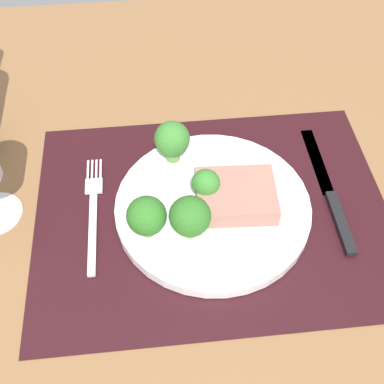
% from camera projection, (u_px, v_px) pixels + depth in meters
% --- Properties ---
extents(ground_plane, '(1.40, 1.10, 0.03)m').
position_uv_depth(ground_plane, '(212.00, 219.00, 0.68)').
color(ground_plane, brown).
extents(placemat, '(0.47, 0.36, 0.00)m').
position_uv_depth(placemat, '(212.00, 212.00, 0.67)').
color(placemat, black).
rests_on(placemat, ground_plane).
extents(plate, '(0.26, 0.26, 0.02)m').
position_uv_depth(plate, '(213.00, 207.00, 0.66)').
color(plate, white).
rests_on(plate, placemat).
extents(steak, '(0.11, 0.09, 0.03)m').
position_uv_depth(steak, '(236.00, 196.00, 0.65)').
color(steak, '#9E6B5B').
rests_on(steak, plate).
extents(broccoli_near_fork, '(0.05, 0.05, 0.06)m').
position_uv_depth(broccoli_near_fork, '(190.00, 217.00, 0.59)').
color(broccoli_near_fork, '#6B994C').
rests_on(broccoli_near_fork, plate).
extents(broccoli_center, '(0.05, 0.05, 0.06)m').
position_uv_depth(broccoli_center, '(147.00, 216.00, 0.60)').
color(broccoli_center, '#5B8942').
rests_on(broccoli_center, plate).
extents(broccoli_near_steak, '(0.05, 0.05, 0.06)m').
position_uv_depth(broccoli_near_steak, '(172.00, 140.00, 0.68)').
color(broccoli_near_steak, '#5B8942').
rests_on(broccoli_near_steak, plate).
extents(broccoli_front_edge, '(0.04, 0.04, 0.05)m').
position_uv_depth(broccoli_front_edge, '(206.00, 183.00, 0.64)').
color(broccoli_front_edge, '#5B8942').
rests_on(broccoli_front_edge, plate).
extents(fork, '(0.02, 0.19, 0.01)m').
position_uv_depth(fork, '(93.00, 211.00, 0.66)').
color(fork, silver).
rests_on(fork, placemat).
extents(knife, '(0.02, 0.23, 0.01)m').
position_uv_depth(knife, '(331.00, 197.00, 0.68)').
color(knife, black).
rests_on(knife, placemat).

